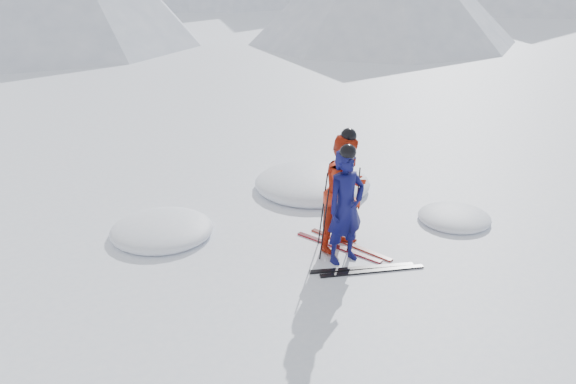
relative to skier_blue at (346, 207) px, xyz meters
name	(u,v)px	position (x,y,z in m)	size (l,w,h in m)	color
ground	(406,242)	(1.30, 0.11, -0.94)	(160.00, 160.00, 0.00)	white
skier_blue	(346,207)	(0.00, 0.00, 0.00)	(0.69, 0.45, 1.89)	#0C0D48
skier_red	(346,193)	(0.24, 0.40, 0.06)	(0.97, 0.76, 2.00)	red
pole_blue_left	(324,225)	(-0.30, 0.15, -0.31)	(0.02, 0.02, 1.26)	black
pole_blue_right	(351,217)	(0.25, 0.25, -0.31)	(0.02, 0.02, 1.26)	black
pole_red_left	(323,209)	(-0.06, 0.65, -0.28)	(0.02, 0.02, 1.33)	black
pole_red_right	(357,205)	(0.54, 0.55, -0.28)	(0.02, 0.02, 1.33)	black
ski_worn_left	(338,247)	(0.12, 0.40, -0.93)	(0.09, 1.70, 0.03)	black
ski_worn_right	(350,244)	(0.36, 0.40, -0.93)	(0.09, 1.70, 0.03)	black
ski_loose_a	(362,268)	(0.12, -0.39, -0.93)	(0.09, 1.70, 0.03)	black
ski_loose_b	(372,271)	(0.22, -0.54, -0.93)	(0.09, 1.70, 0.03)	black
snow_lumps	(291,202)	(0.19, 2.52, -0.94)	(6.73, 4.43, 0.54)	white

